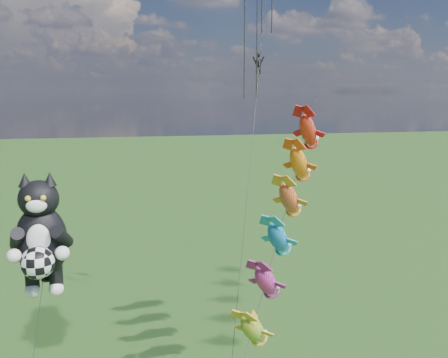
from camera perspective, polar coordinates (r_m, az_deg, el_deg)
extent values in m
cylinder|color=black|center=(26.82, -20.84, -17.70)|extent=(0.82, 2.59, 6.04)
ellipsoid|color=black|center=(26.47, -20.11, -6.71)|extent=(2.97, 2.65, 3.66)
ellipsoid|color=black|center=(25.84, -20.43, -2.15)|extent=(2.34, 2.21, 1.86)
cone|color=black|center=(25.76, -21.82, -0.07)|extent=(0.79, 0.79, 0.69)
cone|color=black|center=(25.58, -19.30, 0.02)|extent=(0.79, 0.79, 0.69)
ellipsoid|color=white|center=(25.15, -20.66, -2.88)|extent=(1.05, 0.72, 0.66)
ellipsoid|color=white|center=(25.56, -20.43, -6.52)|extent=(1.22, 0.72, 1.51)
sphere|color=gold|center=(25.06, -21.51, -2.10)|extent=(0.27, 0.27, 0.27)
sphere|color=gold|center=(24.95, -19.96, -2.05)|extent=(0.27, 0.27, 0.27)
sphere|color=white|center=(25.61, -22.88, -8.12)|extent=(0.69, 0.69, 0.69)
sphere|color=white|center=(25.26, -17.99, -8.06)|extent=(0.69, 0.69, 0.69)
sphere|color=white|center=(27.18, -21.06, -11.82)|extent=(0.73, 0.73, 0.73)
sphere|color=white|center=(27.01, -18.62, -11.81)|extent=(0.73, 0.73, 0.73)
sphere|color=white|center=(25.18, -20.53, -8.95)|extent=(1.56, 1.56, 1.56)
cylinder|color=black|center=(26.05, 6.14, -6.83)|extent=(9.37, 12.80, 15.38)
ellipsoid|color=green|center=(24.25, 3.27, -16.72)|extent=(2.28, 2.64, 2.56)
ellipsoid|color=#D83394|center=(25.06, 4.81, -11.51)|extent=(2.28, 2.64, 2.56)
ellipsoid|color=blue|center=(26.09, 6.19, -6.67)|extent=(2.28, 2.64, 2.56)
ellipsoid|color=red|center=(27.30, 7.43, -2.22)|extent=(2.28, 2.64, 2.56)
ellipsoid|color=#F2AA19|center=(28.68, 8.55, 1.83)|extent=(2.28, 2.64, 2.56)
ellipsoid|color=#E54C19|center=(30.19, 9.57, 5.49)|extent=(2.28, 2.64, 2.56)
cylinder|color=black|center=(28.28, 3.04, 2.02)|extent=(6.37, 15.88, 22.57)
cylinder|color=black|center=(33.57, 2.37, 15.45)|extent=(0.08, 0.08, 7.70)
cylinder|color=black|center=(33.77, 3.74, 15.40)|extent=(0.08, 0.08, 7.70)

